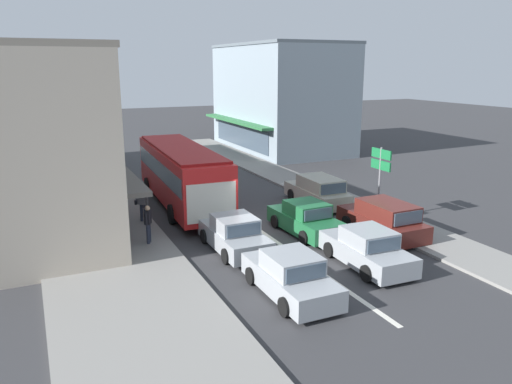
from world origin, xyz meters
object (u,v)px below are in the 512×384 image
at_px(sedan_queue_far_back, 234,235).
at_px(city_bus, 181,172).
at_px(sedan_queue_gap_filler, 306,219).
at_px(pedestrian_browsing_midblock, 148,222).
at_px(sedan_adjacent_lane_lead, 291,276).
at_px(directional_road_sign, 381,166).
at_px(parked_wagon_kerb_second, 318,191).
at_px(parked_wagon_kerb_front, 383,219).
at_px(sedan_behind_bus_near, 367,249).
at_px(pedestrian_with_handbag_near, 142,203).
at_px(traffic_light_downstreet, 112,131).

bearing_deg(sedan_queue_far_back, city_bus, 90.09).
distance_m(sedan_queue_gap_filler, pedestrian_browsing_midblock, 6.97).
xyz_separation_m(sedan_adjacent_lane_lead, sedan_queue_gap_filler, (3.62, 5.23, 0.00)).
xyz_separation_m(city_bus, directional_road_sign, (8.01, -6.50, 0.82)).
xyz_separation_m(sedan_queue_far_back, parked_wagon_kerb_second, (6.78, 4.52, 0.08)).
distance_m(sedan_adjacent_lane_lead, parked_wagon_kerb_front, 7.50).
xyz_separation_m(sedan_behind_bus_near, sedan_queue_far_back, (-3.94, 3.61, 0.00)).
bearing_deg(parked_wagon_kerb_second, sedan_behind_bus_near, -109.24).
bearing_deg(sedan_queue_gap_filler, parked_wagon_kerb_second, 52.08).
distance_m(city_bus, parked_wagon_kerb_front, 10.89).
xyz_separation_m(sedan_queue_gap_filler, parked_wagon_kerb_front, (2.99, -1.69, 0.08)).
bearing_deg(pedestrian_with_handbag_near, traffic_light_downstreet, 86.39).
distance_m(sedan_behind_bus_near, pedestrian_with_handbag_near, 10.89).
relative_size(sedan_behind_bus_near, directional_road_sign, 1.18).
relative_size(parked_wagon_kerb_front, pedestrian_browsing_midblock, 2.77).
distance_m(parked_wagon_kerb_second, directional_road_sign, 4.29).
bearing_deg(directional_road_sign, sedan_behind_bus_near, -131.89).
distance_m(parked_wagon_kerb_front, parked_wagon_kerb_second, 5.58).
bearing_deg(sedan_behind_bus_near, parked_wagon_kerb_front, 42.41).
xyz_separation_m(parked_wagon_kerb_front, traffic_light_downstreet, (-8.54, 19.46, 2.11)).
bearing_deg(pedestrian_browsing_midblock, directional_road_sign, -5.36).
bearing_deg(traffic_light_downstreet, pedestrian_browsing_midblock, -94.44).
relative_size(sedan_queue_gap_filler, parked_wagon_kerb_front, 0.94).
height_order(city_bus, sedan_adjacent_lane_lead, city_bus).
distance_m(traffic_light_downstreet, pedestrian_browsing_midblock, 16.60).
xyz_separation_m(traffic_light_downstreet, pedestrian_browsing_midblock, (-1.28, -16.45, -1.79)).
xyz_separation_m(sedan_behind_bus_near, traffic_light_downstreet, (-5.75, 22.01, 2.19)).
height_order(parked_wagon_kerb_front, pedestrian_with_handbag_near, pedestrian_with_handbag_near).
bearing_deg(sedan_queue_gap_filler, traffic_light_downstreet, 107.35).
bearing_deg(parked_wagon_kerb_front, pedestrian_browsing_midblock, 162.97).
distance_m(pedestrian_with_handbag_near, pedestrian_browsing_midblock, 3.13).
bearing_deg(directional_road_sign, sedan_adjacent_lane_lead, -145.00).
relative_size(sedan_adjacent_lane_lead, parked_wagon_kerb_second, 0.93).
relative_size(sedan_adjacent_lane_lead, pedestrian_browsing_midblock, 2.58).
relative_size(sedan_adjacent_lane_lead, parked_wagon_kerb_front, 0.93).
bearing_deg(pedestrian_with_handbag_near, sedan_adjacent_lane_lead, -73.97).
bearing_deg(parked_wagon_kerb_second, traffic_light_downstreet, 121.75).
xyz_separation_m(sedan_queue_gap_filler, parked_wagon_kerb_second, (3.03, 3.89, 0.08)).
xyz_separation_m(sedan_queue_far_back, pedestrian_browsing_midblock, (-3.08, 1.95, 0.40)).
relative_size(parked_wagon_kerb_second, pedestrian_browsing_midblock, 2.79).
bearing_deg(sedan_adjacent_lane_lead, directional_road_sign, 35.00).
xyz_separation_m(sedan_queue_far_back, parked_wagon_kerb_front, (6.74, -1.06, 0.08)).
height_order(sedan_adjacent_lane_lead, parked_wagon_kerb_second, parked_wagon_kerb_second).
height_order(sedan_behind_bus_near, sedan_queue_far_back, same).
relative_size(sedan_queue_far_back, parked_wagon_kerb_second, 0.93).
distance_m(traffic_light_downstreet, pedestrian_with_handbag_near, 13.49).
bearing_deg(pedestrian_browsing_midblock, parked_wagon_kerb_front, -17.03).
bearing_deg(sedan_queue_far_back, directional_road_sign, 6.49).
xyz_separation_m(city_bus, parked_wagon_kerb_second, (6.79, -2.89, -1.14)).
distance_m(sedan_behind_bus_near, sedan_queue_far_back, 5.35).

